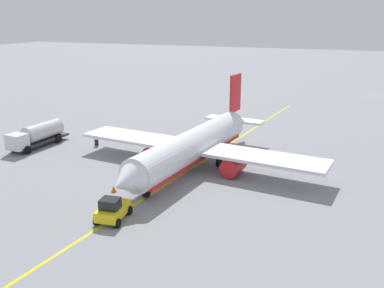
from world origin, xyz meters
TOP-DOWN VIEW (x-y plane):
  - ground_plane at (0.00, 0.00)m, footprint 400.00×400.00m
  - airplane at (-0.49, 0.05)m, footprint 30.40×31.48m
  - fuel_tanker at (-0.04, -23.06)m, footprint 9.60×3.17m
  - pushback_tug at (15.08, -1.39)m, footprint 3.84×2.74m
  - refueling_worker at (-3.50, -15.87)m, footprint 0.44×0.57m
  - safety_cone_nose at (9.69, -4.72)m, footprint 0.59×0.59m
  - taxi_line_marking at (0.00, 0.00)m, footprint 83.33×8.76m

SIDE VIEW (x-z plane):
  - ground_plane at x=0.00m, z-range 0.00..0.00m
  - taxi_line_marking at x=0.00m, z-range 0.00..0.01m
  - safety_cone_nose at x=9.69m, z-range 0.00..0.66m
  - refueling_worker at x=-3.50m, z-range -0.03..1.68m
  - pushback_tug at x=15.08m, z-range -0.09..2.11m
  - fuel_tanker at x=-0.04m, z-range 0.14..3.29m
  - airplane at x=-0.49m, z-range -2.18..7.45m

